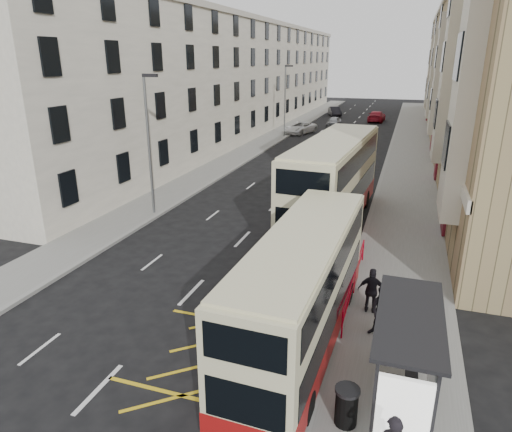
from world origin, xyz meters
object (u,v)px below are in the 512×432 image
(white_van, at_px, (300,128))
(street_lamp_near, at_px, (149,138))
(street_lamp_far, at_px, (285,97))
(car_red, at_px, (377,116))
(pedestrian_mid, at_px, (383,312))
(double_decker_rear, at_px, (333,182))
(car_dark, at_px, (335,111))
(car_silver, at_px, (334,122))
(double_decker_front, at_px, (302,290))
(bus_shelter, at_px, (413,349))
(pedestrian_far, at_px, (372,291))
(litter_bin, at_px, (346,405))

(white_van, bearing_deg, street_lamp_near, -73.93)
(street_lamp_far, xyz_separation_m, car_red, (9.27, 17.43, -3.86))
(street_lamp_near, xyz_separation_m, pedestrian_mid, (13.84, -8.98, -3.56))
(pedestrian_mid, bearing_deg, street_lamp_far, 120.74)
(double_decker_rear, bearing_deg, car_red, 95.05)
(car_dark, bearing_deg, car_silver, -100.30)
(street_lamp_far, bearing_deg, car_dark, 84.03)
(double_decker_front, bearing_deg, pedestrian_mid, 26.01)
(double_decker_rear, distance_m, car_red, 45.82)
(bus_shelter, height_order, car_silver, bus_shelter)
(double_decker_rear, bearing_deg, bus_shelter, -69.19)
(pedestrian_mid, bearing_deg, car_red, 105.82)
(car_red, bearing_deg, pedestrian_far, 96.87)
(street_lamp_far, relative_size, pedestrian_mid, 4.34)
(litter_bin, distance_m, car_dark, 66.41)
(bus_shelter, bearing_deg, car_red, 95.18)
(pedestrian_mid, bearing_deg, pedestrian_far, 119.14)
(street_lamp_near, relative_size, car_dark, 1.81)
(double_decker_front, relative_size, car_dark, 2.26)
(pedestrian_far, height_order, car_dark, pedestrian_far)
(street_lamp_far, xyz_separation_m, litter_bin, (13.25, -43.21, -3.94))
(white_van, height_order, car_red, car_red)
(white_van, bearing_deg, bus_shelter, -55.32)
(double_decker_front, xyz_separation_m, car_dark, (-9.02, 62.40, -1.29))
(car_red, bearing_deg, street_lamp_far, 64.61)
(litter_bin, height_order, car_red, car_red)
(bus_shelter, bearing_deg, double_decker_rear, 107.12)
(pedestrian_mid, bearing_deg, white_van, 118.01)
(double_decker_rear, bearing_deg, litter_bin, -75.34)
(pedestrian_mid, bearing_deg, double_decker_front, -144.57)
(bus_shelter, bearing_deg, white_van, 106.62)
(bus_shelter, height_order, street_lamp_near, street_lamp_near)
(bus_shelter, xyz_separation_m, pedestrian_far, (-1.34, 4.91, -1.13))
(bus_shelter, distance_m, pedestrian_far, 5.21)
(street_lamp_near, bearing_deg, double_decker_front, -41.67)
(street_lamp_near, distance_m, double_decker_front, 15.42)
(double_decker_front, xyz_separation_m, car_red, (-2.08, 57.54, -1.25))
(car_red, bearing_deg, car_silver, 54.92)
(street_lamp_near, xyz_separation_m, car_dark, (2.33, 52.29, -3.91))
(pedestrian_mid, xyz_separation_m, car_dark, (-11.51, 61.28, -0.34))
(street_lamp_far, relative_size, car_red, 1.50)
(street_lamp_near, bearing_deg, street_lamp_far, 90.00)
(street_lamp_near, distance_m, street_lamp_far, 30.00)
(white_van, bearing_deg, street_lamp_far, -93.02)
(white_van, relative_size, car_red, 0.97)
(double_decker_rear, bearing_deg, car_dark, 102.70)
(pedestrian_far, bearing_deg, bus_shelter, 105.18)
(bus_shelter, distance_m, litter_bin, 2.20)
(street_lamp_near, distance_m, white_van, 33.23)
(street_lamp_near, bearing_deg, litter_bin, -44.91)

